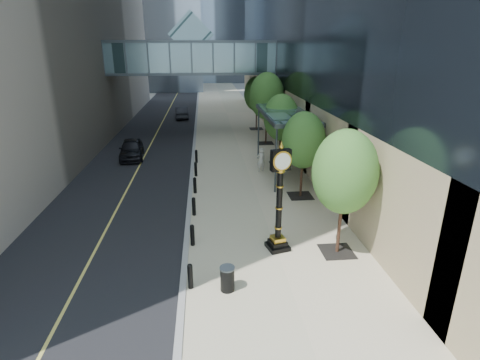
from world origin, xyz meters
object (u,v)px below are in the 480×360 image
Objects in this scene: car_near at (132,149)px; car_far at (182,113)px; street_clock at (279,206)px; trash_bin at (227,279)px; pedestrian at (261,160)px.

car_near is 17.77m from car_far.
street_clock reaches higher than trash_bin.
car_near is (-6.56, 18.18, 0.27)m from trash_bin.
trash_bin is 0.52× the size of pedestrian.
trash_bin is 0.21× the size of car_far.
pedestrian reaches higher than trash_bin.
street_clock is at bearing 94.64° from car_far.
pedestrian is at bearing 101.57° from car_far.
trash_bin is at bearing 90.07° from car_far.
pedestrian is 0.40× the size of car_far.
pedestrian is at bearing -30.86° from car_near.
trash_bin is 19.33m from car_near.
car_far is (3.11, 17.49, -0.05)m from car_near.
car_near reaches higher than car_far.
pedestrian is (3.28, 13.68, 0.41)m from trash_bin.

